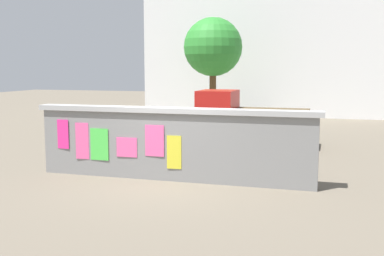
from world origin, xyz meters
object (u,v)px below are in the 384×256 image
(auto_rickshaw_truck, at_px, (247,119))
(person_walking, at_px, (250,135))
(tree_roadside, at_px, (213,47))
(motorcycle, at_px, (207,148))
(bicycle_near, at_px, (117,145))

(auto_rickshaw_truck, relative_size, person_walking, 2.23)
(tree_roadside, bearing_deg, motorcycle, -77.08)
(person_walking, bearing_deg, motorcycle, 146.69)
(auto_rickshaw_truck, relative_size, tree_roadside, 0.73)
(auto_rickshaw_truck, xyz_separation_m, person_walking, (0.80, -4.16, 0.09))
(person_walking, bearing_deg, tree_roadside, 108.51)
(motorcycle, bearing_deg, person_walking, -33.31)
(tree_roadside, bearing_deg, auto_rickshaw_truck, -66.96)
(motorcycle, distance_m, person_walking, 1.67)
(auto_rickshaw_truck, height_order, bicycle_near, auto_rickshaw_truck)
(motorcycle, bearing_deg, bicycle_near, 175.13)
(motorcycle, distance_m, tree_roadside, 10.52)
(auto_rickshaw_truck, bearing_deg, person_walking, -79.07)
(bicycle_near, bearing_deg, motorcycle, -4.87)
(auto_rickshaw_truck, distance_m, tree_roadside, 7.56)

